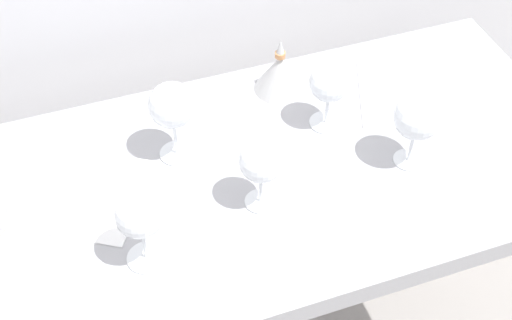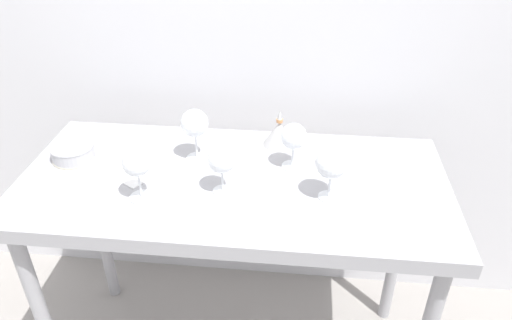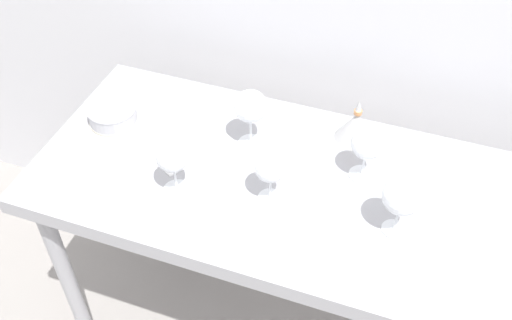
% 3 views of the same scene
% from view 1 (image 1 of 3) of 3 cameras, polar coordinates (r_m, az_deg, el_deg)
% --- Properties ---
extents(steel_counter, '(1.40, 0.65, 0.90)m').
position_cam_1_polar(steel_counter, '(1.56, 0.14, -3.65)').
color(steel_counter, '#A1A1A6').
rests_on(steel_counter, ground_plane).
extents(wine_glass_far_left, '(0.09, 0.09, 0.19)m').
position_cam_1_polar(wine_glass_far_left, '(1.44, -6.65, 4.19)').
color(wine_glass_far_left, white).
rests_on(wine_glass_far_left, steel_counter).
extents(wine_glass_near_right, '(0.10, 0.10, 0.18)m').
position_cam_1_polar(wine_glass_near_right, '(1.45, 12.65, 3.28)').
color(wine_glass_near_right, white).
rests_on(wine_glass_near_right, steel_counter).
extents(wine_glass_near_left, '(0.09, 0.09, 0.17)m').
position_cam_1_polar(wine_glass_near_left, '(1.27, -9.20, -4.42)').
color(wine_glass_near_left, white).
rests_on(wine_glass_near_left, steel_counter).
extents(wine_glass_near_center, '(0.08, 0.08, 0.16)m').
position_cam_1_polar(wine_glass_near_center, '(1.35, 0.40, -0.20)').
color(wine_glass_near_center, white).
rests_on(wine_glass_near_center, steel_counter).
extents(wine_glass_far_right, '(0.09, 0.09, 0.16)m').
position_cam_1_polar(wine_glass_far_right, '(1.52, 5.82, 6.00)').
color(wine_glass_far_right, white).
rests_on(wine_glass_far_right, steel_counter).
extents(tasting_sheet_upper, '(0.23, 0.28, 0.00)m').
position_cam_1_polar(tasting_sheet_upper, '(1.69, 10.81, 5.32)').
color(tasting_sheet_upper, white).
rests_on(tasting_sheet_upper, steel_counter).
extents(tasting_sheet_lower, '(0.25, 0.27, 0.00)m').
position_cam_1_polar(tasting_sheet_lower, '(1.47, -11.97, -2.83)').
color(tasting_sheet_lower, white).
rests_on(tasting_sheet_lower, steel_counter).
extents(decanter_funnel, '(0.12, 0.12, 0.14)m').
position_cam_1_polar(decanter_funnel, '(1.64, 1.88, 6.92)').
color(decanter_funnel, '#B4B4B4').
rests_on(decanter_funnel, steel_counter).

